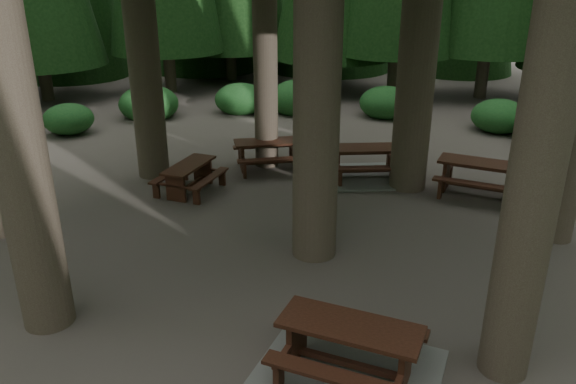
% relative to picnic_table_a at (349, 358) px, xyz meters
% --- Properties ---
extents(ground, '(80.00, 80.00, 0.00)m').
position_rel_picnic_table_a_xyz_m(ground, '(-1.94, 3.14, -0.28)').
color(ground, '#4F4840').
rests_on(ground, ground).
extents(picnic_table_a, '(2.71, 2.36, 0.82)m').
position_rel_picnic_table_a_xyz_m(picnic_table_a, '(0.00, 0.00, 0.00)').
color(picnic_table_a, gray).
rests_on(picnic_table_a, ground).
extents(picnic_table_b, '(1.51, 1.79, 0.71)m').
position_rel_picnic_table_a_xyz_m(picnic_table_b, '(-4.73, 5.75, 0.19)').
color(picnic_table_b, '#33190F').
rests_on(picnic_table_b, ground).
extents(picnic_table_c, '(2.96, 2.68, 0.83)m').
position_rel_picnic_table_a_xyz_m(picnic_table_c, '(-0.64, 7.76, 0.01)').
color(picnic_table_c, gray).
rests_on(picnic_table_c, ground).
extents(picnic_table_d, '(2.20, 1.91, 0.83)m').
position_rel_picnic_table_a_xyz_m(picnic_table_d, '(2.14, 7.24, 0.27)').
color(picnic_table_d, '#33190F').
rests_on(picnic_table_d, ground).
extents(picnic_table_f, '(2.26, 2.08, 0.79)m').
position_rel_picnic_table_a_xyz_m(picnic_table_f, '(-3.30, 7.83, 0.24)').
color(picnic_table_f, '#33190F').
rests_on(picnic_table_f, ground).
extents(shrub_ring, '(23.86, 24.64, 1.49)m').
position_rel_picnic_table_a_xyz_m(shrub_ring, '(-1.23, 3.89, 0.12)').
color(shrub_ring, '#1D5522').
rests_on(shrub_ring, ground).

